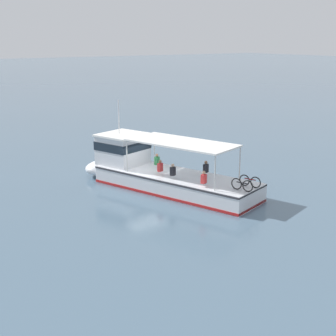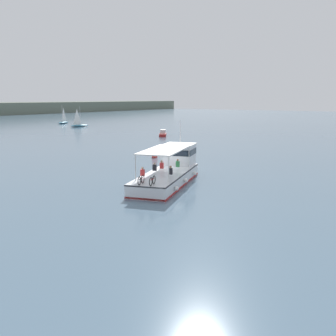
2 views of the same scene
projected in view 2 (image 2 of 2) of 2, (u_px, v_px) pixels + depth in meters
name	position (u px, v px, depth m)	size (l,w,h in m)	color
ground_plane	(169.00, 179.00, 35.83)	(400.00, 400.00, 0.00)	slate
ferry_main	(171.00, 170.00, 34.77)	(13.04, 6.85, 5.32)	silver
motorboat_near_port	(163.00, 133.00, 76.03)	(3.73, 3.04, 1.26)	maroon
sailboat_horizon_west	(79.00, 125.00, 100.54)	(4.99, 2.91, 5.40)	teal
sailboat_mid_channel	(63.00, 122.00, 113.10)	(5.00, 2.85, 5.40)	teal
channel_buoy	(155.00, 153.00, 49.00)	(0.70, 0.70, 1.40)	red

